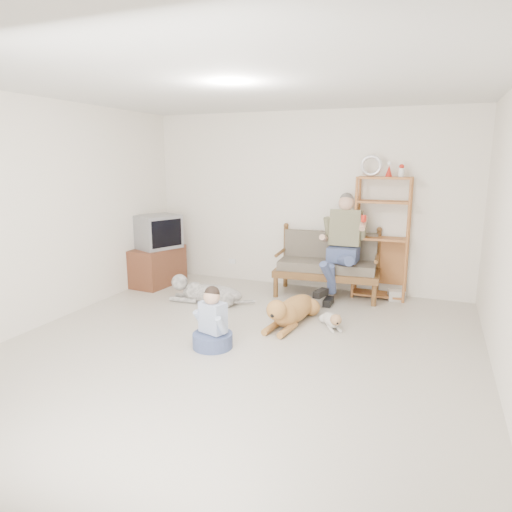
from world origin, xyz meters
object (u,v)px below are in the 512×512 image
at_px(tv_stand, 157,266).
at_px(golden_retriever, 291,310).
at_px(loveseat, 328,263).
at_px(etagere, 381,237).

bearing_deg(tv_stand, golden_retriever, -15.16).
bearing_deg(tv_stand, loveseat, 14.63).
height_order(tv_stand, golden_retriever, tv_stand).
relative_size(etagere, golden_retriever, 1.49).
xyz_separation_m(loveseat, golden_retriever, (-0.15, -1.39, -0.32)).
bearing_deg(tv_stand, etagere, 14.75).
height_order(loveseat, etagere, etagere).
relative_size(tv_stand, golden_retriever, 0.69).
relative_size(loveseat, etagere, 0.75).
bearing_deg(etagere, golden_retriever, -119.91).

